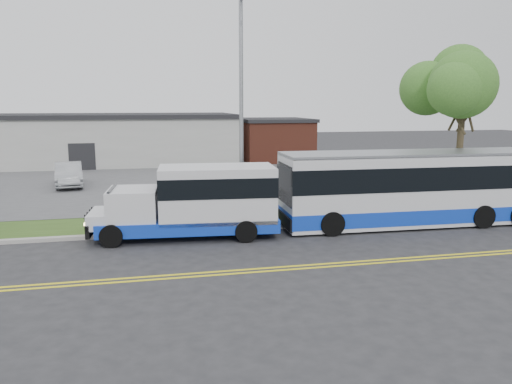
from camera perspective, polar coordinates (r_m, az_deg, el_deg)
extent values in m
plane|color=#28282B|center=(19.56, -8.76, -5.58)|extent=(140.00, 140.00, 0.00)
cube|color=yellow|center=(15.89, -7.80, -9.24)|extent=(70.00, 0.12, 0.01)
cube|color=yellow|center=(15.60, -7.71, -9.60)|extent=(70.00, 0.12, 0.01)
cube|color=#9E9B93|center=(20.60, -8.97, -4.56)|extent=(80.00, 0.30, 0.15)
cube|color=#304818|center=(22.35, -9.27, -3.48)|extent=(80.00, 3.30, 0.10)
cube|color=#4C4C4F|center=(36.20, -10.59, 1.66)|extent=(80.00, 25.00, 0.10)
cube|color=#9E9E99|center=(46.18, -18.62, 5.53)|extent=(25.00, 10.00, 4.00)
cube|color=black|center=(46.08, -18.78, 8.23)|extent=(25.40, 10.40, 0.35)
cube|color=black|center=(41.35, -19.25, 3.77)|extent=(2.00, 0.15, 2.20)
cube|color=brown|center=(46.42, 2.04, 5.82)|extent=(6.00, 7.00, 3.60)
cube|color=black|center=(46.32, 2.06, 8.23)|extent=(6.30, 7.30, 0.30)
cylinder|color=#392D1F|center=(26.69, 22.17, 3.40)|extent=(0.32, 0.32, 4.76)
ellipsoid|color=#386824|center=(26.57, 22.71, 11.44)|extent=(5.20, 5.20, 4.42)
cylinder|color=gray|center=(22.00, -1.69, 9.07)|extent=(0.18, 0.18, 9.50)
cube|color=#1037B6|center=(20.00, -7.65, -3.53)|extent=(7.11, 2.89, 0.51)
cube|color=silver|center=(19.79, -4.48, -0.14)|extent=(4.66, 2.70, 2.14)
cube|color=black|center=(19.73, -4.49, 0.88)|extent=(4.69, 2.74, 0.77)
cube|color=silver|center=(19.94, -13.88, -1.38)|extent=(2.01, 2.33, 1.23)
cube|color=black|center=(19.99, -16.09, -0.85)|extent=(0.26, 1.94, 0.92)
cube|color=silver|center=(20.19, -16.99, -2.87)|extent=(1.18, 2.17, 0.56)
cube|color=black|center=(20.34, -18.23, -3.73)|extent=(0.32, 2.10, 0.51)
sphere|color=#FFD88C|center=(19.56, -18.81, -3.53)|extent=(0.22, 0.22, 0.20)
sphere|color=#FFD88C|center=(21.03, -18.04, -2.56)|extent=(0.22, 0.22, 0.20)
cylinder|color=black|center=(19.17, -16.22, -4.86)|extent=(0.88, 0.35, 0.86)
cylinder|color=black|center=(21.29, -15.39, -3.34)|extent=(0.88, 0.35, 0.86)
cylinder|color=black|center=(19.09, -1.15, -4.51)|extent=(0.88, 0.35, 0.86)
cylinder|color=black|center=(21.22, -1.86, -3.03)|extent=(0.88, 0.35, 0.86)
cube|color=silver|center=(22.73, 17.37, 0.43)|extent=(11.48, 2.90, 3.01)
cube|color=#1037B6|center=(22.92, 17.23, -2.13)|extent=(11.50, 2.92, 0.62)
cube|color=black|center=(22.65, 17.44, 1.85)|extent=(11.52, 2.94, 0.99)
cube|color=black|center=(20.61, 3.44, 0.94)|extent=(0.17, 2.39, 1.66)
cube|color=black|center=(20.88, 3.20, -3.14)|extent=(0.19, 2.60, 0.52)
cube|color=gray|center=(22.54, 17.57, 4.25)|extent=(11.48, 2.90, 0.12)
cylinder|color=black|center=(20.22, 8.69, -3.60)|extent=(1.00, 0.36, 1.00)
cylinder|color=black|center=(22.48, 6.60, -2.16)|extent=(1.00, 0.36, 1.00)
cylinder|color=black|center=(23.33, 24.50, -2.56)|extent=(1.00, 0.36, 1.00)
cylinder|color=black|center=(25.32, 21.32, -1.41)|extent=(1.00, 0.36, 1.00)
cylinder|color=black|center=(26.29, 24.57, -1.23)|extent=(1.00, 0.36, 1.00)
imported|color=#A5A9AD|center=(33.49, -20.62, 1.90)|extent=(2.23, 4.73, 1.50)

